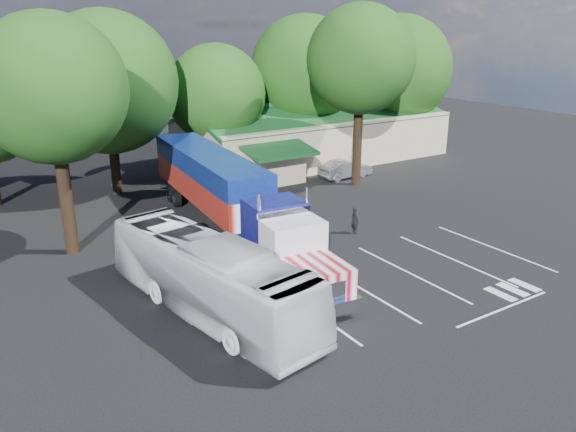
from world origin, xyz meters
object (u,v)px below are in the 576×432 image
silver_sedan (345,169)px  semi_truck (226,192)px  bicycle (308,229)px  tour_bus (210,277)px  woman (355,220)px

silver_sedan → semi_truck: bearing=114.3°
silver_sedan → bicycle: bearing=132.3°
bicycle → silver_sedan: (10.20, 9.50, 0.26)m
semi_truck → bicycle: size_ratio=12.18×
tour_bus → silver_sedan: tour_bus is taller
bicycle → silver_sedan: bearing=20.7°
bicycle → silver_sedan: silver_sedan is taller
tour_bus → bicycle: bearing=21.5°
semi_truck → tour_bus: bearing=-115.6°
bicycle → tour_bus: bearing=-171.0°
bicycle → tour_bus: (-8.80, -5.34, 1.22)m
woman → bicycle: woman is taller
bicycle → silver_sedan: size_ratio=0.40×
tour_bus → silver_sedan: size_ratio=2.70×
semi_truck → silver_sedan: bearing=30.3°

